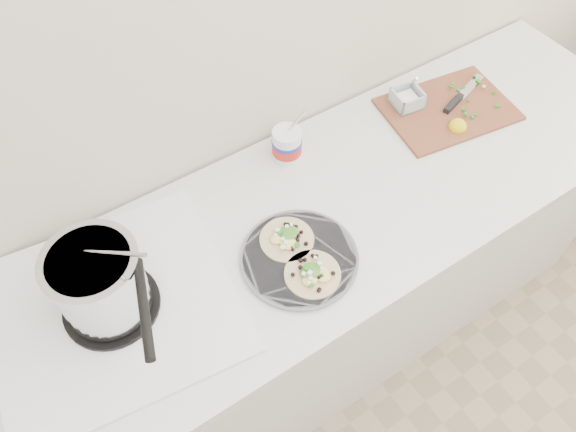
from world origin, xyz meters
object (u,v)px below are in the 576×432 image
taco_plate (299,256)px  tub (288,142)px  cutboard (446,105)px  stove (104,291)px

taco_plate → tub: size_ratio=1.55×
tub → cutboard: size_ratio=0.46×
stove → taco_plate: (0.47, -0.13, -0.07)m
stove → taco_plate: stove is taller
stove → tub: bearing=23.5°
tub → cutboard: tub is taller
stove → cutboard: stove is taller
taco_plate → cutboard: 0.75m
stove → cutboard: 1.19m
taco_plate → tub: bearing=61.3°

